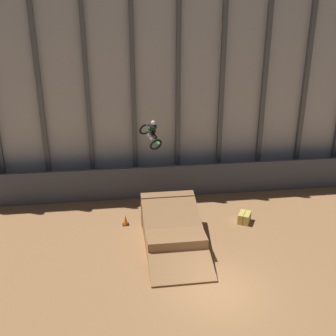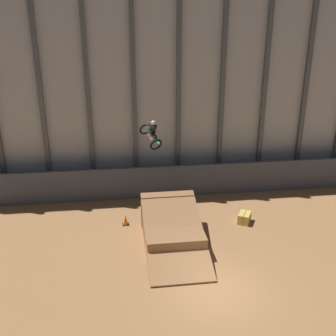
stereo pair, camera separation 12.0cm
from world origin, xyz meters
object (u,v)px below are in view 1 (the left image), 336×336
at_px(hay_bale_trackside, 244,218).
at_px(dirt_ramp, 172,228).
at_px(rider_bike_solo, 151,134).
at_px(traffic_cone_near_ramp, 126,220).

bearing_deg(hay_bale_trackside, dirt_ramp, -163.18).
bearing_deg(rider_bike_solo, dirt_ramp, -100.18).
xyz_separation_m(dirt_ramp, traffic_cone_near_ramp, (-2.31, 1.92, -0.38)).
xyz_separation_m(rider_bike_solo, hay_bale_trackside, (4.99, -2.03, -4.51)).
height_order(dirt_ramp, traffic_cone_near_ramp, dirt_ramp).
xyz_separation_m(rider_bike_solo, traffic_cone_near_ramp, (-1.64, -1.42, -4.50)).
height_order(dirt_ramp, rider_bike_solo, rider_bike_solo).
bearing_deg(traffic_cone_near_ramp, rider_bike_solo, 40.81).
xyz_separation_m(traffic_cone_near_ramp, hay_bale_trackside, (6.62, -0.61, -0.00)).
height_order(rider_bike_solo, traffic_cone_near_ramp, rider_bike_solo).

